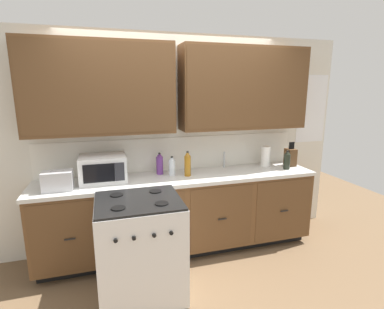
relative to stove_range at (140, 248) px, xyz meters
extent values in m
plane|color=brown|center=(0.55, 0.33, -0.47)|extent=(8.00, 8.00, 0.00)
cube|color=silver|center=(0.55, 0.96, 0.79)|extent=(4.35, 0.05, 2.52)
cube|color=white|center=(0.55, 0.93, 0.66)|extent=(3.15, 0.01, 0.40)
cube|color=brown|center=(-0.27, 0.76, 1.43)|extent=(1.53, 0.34, 0.95)
cube|color=brown|center=(-0.27, 0.59, 1.43)|extent=(1.50, 0.01, 0.89)
cube|color=brown|center=(1.36, 0.76, 1.43)|extent=(1.53, 0.34, 0.95)
cube|color=brown|center=(1.36, 0.59, 1.43)|extent=(1.50, 0.01, 0.89)
cube|color=white|center=(2.47, 0.93, 1.16)|extent=(0.44, 0.01, 0.90)
cube|color=black|center=(0.55, 0.66, -0.42)|extent=(3.09, 0.48, 0.10)
cube|color=brown|center=(0.55, 0.63, 0.02)|extent=(3.15, 0.60, 0.79)
cube|color=brown|center=(-0.63, 0.33, 0.02)|extent=(0.72, 0.01, 0.73)
cube|color=black|center=(-0.63, 0.31, 0.02)|extent=(0.10, 0.01, 0.01)
cube|color=brown|center=(0.15, 0.33, 0.02)|extent=(0.72, 0.01, 0.73)
cube|color=black|center=(0.15, 0.31, 0.02)|extent=(0.10, 0.01, 0.01)
cube|color=brown|center=(0.94, 0.33, 0.02)|extent=(0.72, 0.01, 0.73)
cube|color=black|center=(0.94, 0.31, 0.02)|extent=(0.10, 0.01, 0.01)
cube|color=brown|center=(1.73, 0.33, 0.02)|extent=(0.72, 0.01, 0.73)
cube|color=black|center=(1.73, 0.31, 0.02)|extent=(0.10, 0.01, 0.01)
cube|color=silver|center=(0.55, 0.63, 0.44)|extent=(3.18, 0.63, 0.04)
cube|color=#A8AAAF|center=(1.17, 0.66, 0.44)|extent=(0.56, 0.38, 0.02)
cube|color=white|center=(0.00, 0.00, -0.01)|extent=(0.76, 0.66, 0.92)
cube|color=black|center=(0.00, 0.00, 0.46)|extent=(0.74, 0.65, 0.02)
cylinder|color=black|center=(-0.18, -0.16, 0.47)|extent=(0.12, 0.12, 0.01)
cylinder|color=black|center=(0.18, -0.16, 0.47)|extent=(0.12, 0.12, 0.01)
cylinder|color=black|center=(-0.18, 0.16, 0.47)|extent=(0.12, 0.12, 0.01)
cylinder|color=black|center=(0.18, 0.16, 0.47)|extent=(0.12, 0.12, 0.01)
cylinder|color=black|center=(-0.22, -0.34, 0.28)|extent=(0.03, 0.02, 0.03)
cylinder|color=black|center=(-0.08, -0.34, 0.28)|extent=(0.03, 0.02, 0.03)
cylinder|color=black|center=(0.08, -0.34, 0.28)|extent=(0.03, 0.02, 0.03)
cylinder|color=black|center=(0.22, -0.34, 0.28)|extent=(0.03, 0.02, 0.03)
cube|color=white|center=(-0.29, 0.69, 0.60)|extent=(0.48, 0.36, 0.28)
cube|color=black|center=(-0.33, 0.51, 0.60)|extent=(0.31, 0.01, 0.19)
cube|color=#28282D|center=(-0.13, 0.51, 0.60)|extent=(0.10, 0.01, 0.19)
cube|color=#B7B7BC|center=(-0.72, 0.51, 0.55)|extent=(0.28, 0.18, 0.19)
cube|color=black|center=(-0.77, 0.51, 0.64)|extent=(0.02, 0.13, 0.01)
cube|color=black|center=(-0.67, 0.51, 0.64)|extent=(0.02, 0.13, 0.01)
cube|color=#52361E|center=(2.02, 0.68, 0.57)|extent=(0.11, 0.14, 0.22)
cylinder|color=black|center=(1.99, 0.67, 0.72)|extent=(0.02, 0.02, 0.09)
cylinder|color=black|center=(2.01, 0.67, 0.72)|extent=(0.02, 0.02, 0.09)
cylinder|color=black|center=(2.03, 0.67, 0.72)|extent=(0.02, 0.02, 0.09)
cylinder|color=black|center=(2.05, 0.67, 0.72)|extent=(0.02, 0.02, 0.09)
cylinder|color=#B2B5BA|center=(1.17, 0.84, 0.56)|extent=(0.02, 0.02, 0.20)
cylinder|color=white|center=(1.69, 0.74, 0.59)|extent=(0.12, 0.12, 0.26)
cylinder|color=#663384|center=(0.34, 0.78, 0.56)|extent=(0.08, 0.08, 0.20)
cone|color=#663384|center=(0.34, 0.78, 0.69)|extent=(0.07, 0.07, 0.05)
cylinder|color=black|center=(0.34, 0.78, 0.70)|extent=(0.03, 0.03, 0.02)
cylinder|color=black|center=(1.88, 0.55, 0.55)|extent=(0.08, 0.08, 0.19)
cone|color=black|center=(1.88, 0.55, 0.67)|extent=(0.07, 0.07, 0.05)
cylinder|color=black|center=(1.88, 0.55, 0.68)|extent=(0.03, 0.03, 0.02)
cylinder|color=silver|center=(0.46, 0.69, 0.55)|extent=(0.07, 0.07, 0.18)
cone|color=silver|center=(0.46, 0.69, 0.66)|extent=(0.07, 0.07, 0.04)
cylinder|color=black|center=(0.46, 0.69, 0.67)|extent=(0.03, 0.03, 0.02)
cylinder|color=#9E6619|center=(0.63, 0.62, 0.57)|extent=(0.07, 0.07, 0.23)
cone|color=#9E6619|center=(0.63, 0.62, 0.72)|extent=(0.07, 0.07, 0.06)
cylinder|color=black|center=(0.63, 0.62, 0.74)|extent=(0.03, 0.03, 0.02)
camera|label=1|loc=(-0.24, -2.51, 1.43)|focal=27.68mm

